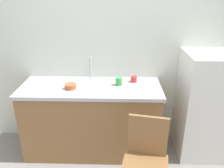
% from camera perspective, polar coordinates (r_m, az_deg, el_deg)
% --- Properties ---
extents(back_wall, '(4.80, 0.10, 2.62)m').
position_cam_1_polar(back_wall, '(2.87, -1.73, 10.11)').
color(back_wall, silver).
rests_on(back_wall, ground_plane).
extents(cabinet_base, '(1.59, 0.60, 0.84)m').
position_cam_1_polar(cabinet_base, '(2.89, -4.99, -8.94)').
color(cabinet_base, olive).
rests_on(cabinet_base, ground_plane).
extents(countertop, '(1.63, 0.64, 0.04)m').
position_cam_1_polar(countertop, '(2.69, -5.30, -0.90)').
color(countertop, '#B7B7BC').
rests_on(countertop, cabinet_base).
extents(faucet, '(0.02, 0.02, 0.28)m').
position_cam_1_polar(faucet, '(2.86, -5.26, 4.08)').
color(faucet, '#B7B7BC').
rests_on(faucet, countertop).
extents(refrigerator, '(0.53, 0.57, 1.28)m').
position_cam_1_polar(refrigerator, '(2.96, 21.46, -5.01)').
color(refrigerator, silver).
rests_on(refrigerator, ground_plane).
extents(chair, '(0.47, 0.47, 0.89)m').
position_cam_1_polar(chair, '(2.20, 8.28, -18.38)').
color(chair, olive).
rests_on(chair, ground_plane).
extents(terracotta_bowl, '(0.13, 0.13, 0.06)m').
position_cam_1_polar(terracotta_bowl, '(2.63, -10.21, -0.57)').
color(terracotta_bowl, '#B25B33').
rests_on(terracotta_bowl, countertop).
extents(cup_red, '(0.08, 0.08, 0.07)m').
position_cam_1_polar(cup_red, '(2.79, 5.41, 1.23)').
color(cup_red, red).
rests_on(cup_red, countertop).
extents(cup_green, '(0.08, 0.08, 0.09)m').
position_cam_1_polar(cup_green, '(2.68, 1.68, 0.66)').
color(cup_green, green).
rests_on(cup_green, countertop).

